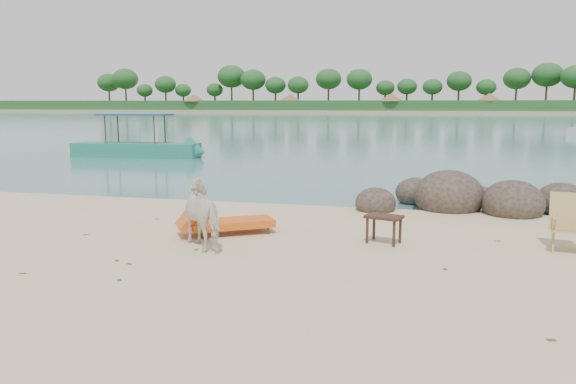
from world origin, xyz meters
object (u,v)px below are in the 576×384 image
object	(u,v)px
cow	(207,215)
lounge_chair	(232,220)
boat_near	(135,121)
side_table	(384,231)
boulders	(479,200)
deck_chair	(570,225)

from	to	relation	value
cow	lounge_chair	world-z (taller)	cow
cow	boat_near	xyz separation A→B (m)	(-9.90, 15.57, 1.08)
side_table	boat_near	size ratio (longest dim) A/B	0.09
boulders	side_table	size ratio (longest dim) A/B	10.00
lounge_chair	cow	bearing A→B (deg)	-128.42
boulders	boat_near	world-z (taller)	boat_near
boulders	side_table	bearing A→B (deg)	-116.73
deck_chair	boat_near	distance (m)	21.64
side_table	cow	bearing A→B (deg)	-144.79
boulders	lounge_chair	size ratio (longest dim) A/B	3.16
side_table	deck_chair	size ratio (longest dim) A/B	0.65
boulders	lounge_chair	xyz separation A→B (m)	(-4.91, -3.85, 0.06)
boulders	lounge_chair	distance (m)	6.24
deck_chair	boat_near	bearing A→B (deg)	147.12
side_table	deck_chair	xyz separation A→B (m)	(3.13, 0.18, 0.23)
side_table	lounge_chair	xyz separation A→B (m)	(-2.93, 0.08, 0.05)
cow	side_table	world-z (taller)	cow
cow	boat_near	distance (m)	18.48
boulders	cow	bearing A→B (deg)	-135.87
deck_chair	boat_near	size ratio (longest dim) A/B	0.14
deck_chair	side_table	bearing A→B (deg)	-167.59
boulders	cow	distance (m)	7.00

